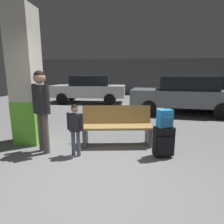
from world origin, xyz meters
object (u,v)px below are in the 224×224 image
(suitcase, at_px, (164,141))
(child, at_px, (75,125))
(backpack_bright, at_px, (165,119))
(parked_car_side, at_px, (220,92))
(bench, at_px, (117,126))
(adult, at_px, (41,103))
(parked_car_far, at_px, (89,89))
(structural_pillar, at_px, (26,78))
(parked_car_near, at_px, (183,94))

(suitcase, bearing_deg, child, -175.30)
(backpack_bright, xyz_separation_m, parked_car_side, (3.28, 5.33, 0.03))
(bench, height_order, child, child)
(backpack_bright, relative_size, adult, 0.20)
(adult, bearing_deg, suitcase, 0.83)
(child, bearing_deg, adult, 171.55)
(bench, bearing_deg, child, -136.67)
(adult, distance_m, parked_car_far, 7.01)
(child, bearing_deg, parked_car_far, 100.94)
(child, bearing_deg, parked_car_side, 47.58)
(child, relative_size, adult, 0.62)
(structural_pillar, height_order, adult, structural_pillar)
(suitcase, relative_size, parked_car_far, 0.15)
(child, distance_m, adult, 0.82)
(parked_car_near, bearing_deg, adult, -131.55)
(parked_car_near, bearing_deg, child, -125.22)
(structural_pillar, xyz_separation_m, parked_car_near, (4.48, 3.83, -0.70))
(backpack_bright, relative_size, parked_car_side, 0.08)
(bench, height_order, parked_car_far, parked_car_far)
(bench, bearing_deg, suitcase, -30.70)
(adult, bearing_deg, child, -8.45)
(structural_pillar, bearing_deg, adult, -41.99)
(backpack_bright, bearing_deg, structural_pillar, 170.49)
(parked_car_near, bearing_deg, backpack_bright, -108.36)
(child, xyz_separation_m, parked_car_far, (-1.37, 7.08, 0.17))
(child, bearing_deg, bench, 43.33)
(parked_car_side, bearing_deg, parked_car_near, -151.64)
(bench, relative_size, parked_car_far, 0.40)
(parked_car_far, bearing_deg, structural_pillar, -89.56)
(suitcase, bearing_deg, parked_car_near, 71.62)
(child, relative_size, parked_car_near, 0.24)
(suitcase, distance_m, parked_car_near, 4.60)
(suitcase, height_order, backpack_bright, backpack_bright)
(parked_car_near, bearing_deg, parked_car_far, 150.15)
(parked_car_side, distance_m, parked_car_near, 2.09)
(structural_pillar, height_order, child, structural_pillar)
(bench, relative_size, child, 1.59)
(suitcase, relative_size, backpack_bright, 1.78)
(bench, bearing_deg, adult, -157.57)
(adult, bearing_deg, structural_pillar, 138.01)
(structural_pillar, xyz_separation_m, child, (1.32, -0.65, -0.87))
(bench, xyz_separation_m, parked_car_near, (2.40, 3.76, 0.36))
(bench, relative_size, parked_car_side, 0.40)
(parked_car_far, bearing_deg, suitcase, -66.00)
(structural_pillar, height_order, parked_car_side, structural_pillar)
(structural_pillar, height_order, bench, structural_pillar)
(child, height_order, parked_car_far, parked_car_far)
(suitcase, height_order, parked_car_far, parked_car_far)
(backpack_bright, distance_m, adult, 2.45)
(structural_pillar, bearing_deg, parked_car_side, 37.34)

